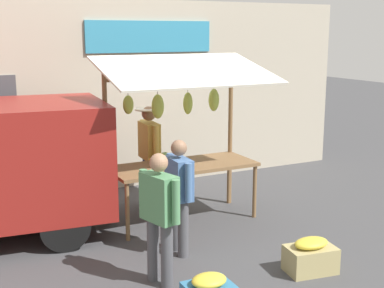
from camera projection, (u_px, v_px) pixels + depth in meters
ground_plane at (183, 220)px, 8.14m from camera, size 40.00×40.00×0.00m
street_backdrop at (128, 95)px, 9.68m from camera, size 9.00×0.30×3.40m
market_stall at (182, 120)px, 7.85m from camera, size 2.50×1.46×2.50m
vendor_with_sunhat at (149, 149)px, 8.49m from camera, size 0.43×0.71×1.68m
shopper_with_shopping_bag at (159, 211)px, 5.91m from camera, size 0.33×0.65×1.53m
shopper_in_grey_tee at (179, 190)px, 6.75m from camera, size 0.23×0.66×1.51m
produce_crate_near at (311, 256)px, 6.34m from camera, size 0.64×0.46×0.43m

